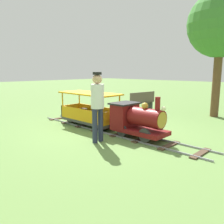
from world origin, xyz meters
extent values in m
plane|color=#608442|center=(0.00, 0.00, 0.00)|extent=(60.00, 60.00, 0.00)
cube|color=gray|center=(-0.26, 0.13, 0.02)|extent=(0.03, 5.70, 0.04)
cube|color=gray|center=(0.26, 0.13, 0.02)|extent=(0.03, 5.70, 0.04)
cube|color=#4C3828|center=(0.00, -2.37, 0.01)|extent=(0.76, 0.14, 0.03)
cube|color=#4C3828|center=(0.00, -1.66, 0.01)|extent=(0.76, 0.14, 0.03)
cube|color=#4C3828|center=(0.00, -0.94, 0.01)|extent=(0.76, 0.14, 0.03)
cube|color=#4C3828|center=(0.00, -0.23, 0.01)|extent=(0.76, 0.14, 0.03)
cube|color=#4C3828|center=(0.00, 0.48, 0.01)|extent=(0.76, 0.14, 0.03)
cube|color=#4C3828|center=(0.00, 1.19, 0.01)|extent=(0.76, 0.14, 0.03)
cube|color=#4C3828|center=(0.00, 1.91, 0.01)|extent=(0.76, 0.14, 0.03)
cube|color=#4C3828|center=(0.00, 2.62, 0.01)|extent=(0.76, 0.14, 0.03)
cube|color=maroon|center=(0.00, 1.08, 0.21)|extent=(0.64, 1.40, 0.10)
cylinder|color=maroon|center=(0.00, 1.28, 0.56)|extent=(0.44, 0.85, 0.44)
cylinder|color=#B7932D|center=(0.00, 1.70, 0.56)|extent=(0.37, 0.02, 0.37)
cylinder|color=maroon|center=(0.00, 1.57, 0.93)|extent=(0.12, 0.12, 0.29)
sphere|color=#B7932D|center=(0.00, 1.23, 0.83)|extent=(0.16, 0.16, 0.16)
cube|color=maroon|center=(0.00, 0.60, 0.54)|extent=(0.64, 0.45, 0.55)
cube|color=black|center=(0.00, 0.60, 0.83)|extent=(0.72, 0.53, 0.04)
sphere|color=#F2EAB2|center=(0.00, 1.73, 0.82)|extent=(0.10, 0.10, 0.10)
cylinder|color=#2D2D2D|center=(-0.26, 1.43, 0.20)|extent=(0.05, 0.32, 0.32)
cylinder|color=#2D2D2D|center=(0.26, 1.43, 0.20)|extent=(0.05, 0.32, 0.32)
cylinder|color=#2D2D2D|center=(-0.26, 0.73, 0.20)|extent=(0.05, 0.32, 0.32)
cylinder|color=#2D2D2D|center=(0.26, 0.73, 0.20)|extent=(0.05, 0.32, 0.32)
cube|color=#3F3F3F|center=(0.00, -0.77, 0.18)|extent=(0.72, 1.90, 0.08)
cube|color=orange|center=(-0.34, -0.77, 0.40)|extent=(0.04, 1.90, 0.35)
cube|color=orange|center=(0.34, -0.77, 0.40)|extent=(0.04, 1.90, 0.35)
cube|color=orange|center=(0.00, 0.16, 0.40)|extent=(0.72, 0.04, 0.35)
cube|color=orange|center=(0.00, -1.70, 0.40)|extent=(0.72, 0.04, 0.35)
cylinder|color=orange|center=(-0.33, 0.13, 0.59)|extent=(0.04, 0.04, 0.75)
cylinder|color=orange|center=(0.33, 0.13, 0.59)|extent=(0.04, 0.04, 0.75)
cylinder|color=orange|center=(-0.33, -1.67, 0.59)|extent=(0.04, 0.04, 0.75)
cylinder|color=orange|center=(0.33, -1.67, 0.59)|extent=(0.04, 0.04, 0.75)
cube|color=orange|center=(0.00, -0.77, 0.99)|extent=(0.82, 2.00, 0.04)
cube|color=brown|center=(0.00, -1.31, 0.34)|extent=(0.56, 0.20, 0.24)
cube|color=brown|center=(0.00, -0.77, 0.34)|extent=(0.56, 0.20, 0.24)
cube|color=brown|center=(0.00, -0.24, 0.34)|extent=(0.56, 0.20, 0.24)
cylinder|color=#262626|center=(-0.26, -0.11, 0.16)|extent=(0.04, 0.24, 0.24)
cylinder|color=#262626|center=(0.26, -0.11, 0.16)|extent=(0.04, 0.24, 0.24)
cylinder|color=#262626|center=(-0.26, -1.44, 0.16)|extent=(0.04, 0.24, 0.24)
cylinder|color=#262626|center=(0.26, -1.44, 0.16)|extent=(0.04, 0.24, 0.24)
cylinder|color=#282D47|center=(0.79, 0.54, 0.40)|extent=(0.12, 0.12, 0.80)
cylinder|color=#282D47|center=(0.97, 0.54, 0.40)|extent=(0.12, 0.12, 0.80)
cylinder|color=white|center=(0.88, 0.54, 1.08)|extent=(0.30, 0.30, 0.55)
sphere|color=tan|center=(0.88, 0.54, 1.46)|extent=(0.22, 0.22, 0.22)
cylinder|color=black|center=(0.88, 0.54, 1.59)|extent=(0.20, 0.20, 0.06)
cube|color=brown|center=(-2.89, -1.13, 0.42)|extent=(1.34, 0.58, 0.06)
cube|color=brown|center=(-2.86, -0.95, 0.62)|extent=(1.29, 0.23, 0.40)
cube|color=#333333|center=(-2.32, -1.21, 0.21)|extent=(0.13, 0.33, 0.42)
cube|color=#333333|center=(-3.45, -1.05, 0.21)|extent=(0.13, 0.33, 0.42)
cylinder|color=brown|center=(-4.12, 1.34, 1.21)|extent=(0.28, 0.28, 2.42)
sphere|color=#3D7F33|center=(-4.12, 1.34, 3.21)|extent=(2.26, 2.26, 2.26)
camera|label=1|loc=(4.42, 4.40, 1.66)|focal=37.17mm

